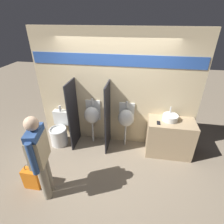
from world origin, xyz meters
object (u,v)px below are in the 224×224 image
at_px(sink_basin, 170,118).
at_px(urinal_near_counter, 92,115).
at_px(person_in_vest, 39,154).
at_px(urinal_far, 126,118).
at_px(cell_phone, 158,123).
at_px(toilet, 60,132).
at_px(shopping_bag, 32,178).

bearing_deg(sink_basin, urinal_near_counter, 177.65).
relative_size(sink_basin, urinal_near_counter, 0.29).
bearing_deg(urinal_near_counter, person_in_vest, -104.51).
relative_size(urinal_near_counter, urinal_far, 1.00).
xyz_separation_m(urinal_near_counter, person_in_vest, (-0.42, -1.61, 0.17)).
xyz_separation_m(cell_phone, urinal_near_counter, (-1.53, 0.24, -0.09)).
bearing_deg(person_in_vest, toilet, 3.96).
height_order(cell_phone, toilet, toilet).
distance_m(cell_phone, toilet, 2.42).
distance_m(urinal_near_counter, person_in_vest, 1.67).
bearing_deg(urinal_near_counter, toilet, -167.98).
height_order(cell_phone, shopping_bag, cell_phone).
bearing_deg(urinal_near_counter, shopping_bag, -117.01).
bearing_deg(toilet, shopping_bag, -88.10).
distance_m(toilet, shopping_bag, 1.35).
relative_size(toilet, shopping_bag, 1.68).
height_order(urinal_near_counter, urinal_far, same).
bearing_deg(urinal_far, toilet, -173.92).
height_order(sink_basin, urinal_near_counter, urinal_near_counter).
bearing_deg(shopping_bag, person_in_vest, -13.74).
relative_size(cell_phone, urinal_near_counter, 0.12).
bearing_deg(person_in_vest, urinal_near_counter, -26.26).
distance_m(person_in_vest, shopping_bag, 0.82).
relative_size(cell_phone, toilet, 0.15).
bearing_deg(toilet, sink_basin, 2.23).
relative_size(urinal_near_counter, shopping_bag, 2.08).
relative_size(cell_phone, urinal_far, 0.12).
height_order(toilet, person_in_vest, person_in_vest).
bearing_deg(person_in_vest, cell_phone, -66.64).
distance_m(urinal_far, toilet, 1.71).
distance_m(sink_basin, shopping_bag, 3.03).
distance_m(sink_basin, urinal_near_counter, 1.79).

